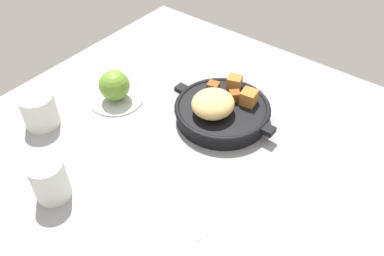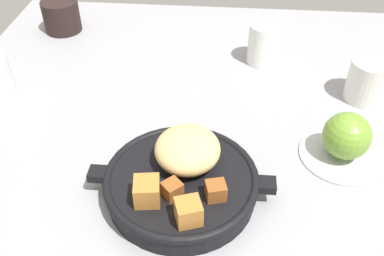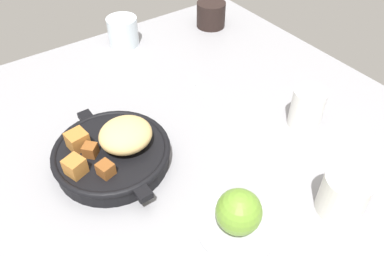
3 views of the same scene
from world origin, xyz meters
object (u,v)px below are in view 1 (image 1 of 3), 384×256
object	(u,v)px
cast_iron_skillet	(221,109)
butter_knife	(169,207)
white_creamer_pitcher	(50,180)
ceramic_mug_white	(39,110)
red_apple	(114,85)

from	to	relation	value
cast_iron_skillet	butter_knife	distance (cm)	26.07
butter_knife	white_creamer_pitcher	distance (cm)	21.68
white_creamer_pitcher	ceramic_mug_white	xyz separation A→B (cm)	(17.55, -10.88, -0.32)
cast_iron_skillet	red_apple	size ratio (longest dim) A/B	3.58
cast_iron_skillet	white_creamer_pitcher	size ratio (longest dim) A/B	3.12
red_apple	ceramic_mug_white	world-z (taller)	red_apple
red_apple	butter_knife	xyz separation A→B (cm)	(-29.36, 15.92, -3.94)
cast_iron_skillet	white_creamer_pitcher	xyz separation A→B (cm)	(12.30, 35.80, 1.22)
cast_iron_skillet	red_apple	world-z (taller)	cast_iron_skillet
red_apple	ceramic_mug_white	xyz separation A→B (cm)	(6.69, 15.66, -0.40)
butter_knife	white_creamer_pitcher	world-z (taller)	white_creamer_pitcher
cast_iron_skillet	ceramic_mug_white	xyz separation A→B (cm)	(29.85, 24.92, 0.91)
white_creamer_pitcher	ceramic_mug_white	distance (cm)	20.65
butter_knife	ceramic_mug_white	bearing A→B (deg)	14.39
white_creamer_pitcher	ceramic_mug_white	world-z (taller)	white_creamer_pitcher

